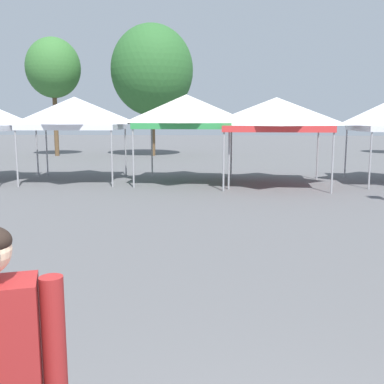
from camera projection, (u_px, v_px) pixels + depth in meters
name	position (u px, v px, depth m)	size (l,w,h in m)	color
canopy_tent_far_right	(75.00, 113.00, 16.50)	(3.63, 3.63, 3.10)	#9E9EA3
canopy_tent_behind_right	(186.00, 112.00, 16.14)	(3.45, 3.45, 3.16)	#9E9EA3
canopy_tent_center	(276.00, 114.00, 15.46)	(3.72, 3.72, 3.02)	#9E9EA3
tree_behind_tents_left	(152.00, 70.00, 28.29)	(5.16, 5.16, 8.21)	brown
tree_behind_tents_right	(53.00, 68.00, 28.16)	(3.39, 3.39, 7.38)	brown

